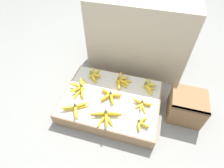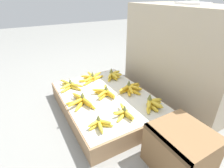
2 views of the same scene
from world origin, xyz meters
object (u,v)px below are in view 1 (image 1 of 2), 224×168
object	(u,v)px
banana_bunch_middle_midright	(142,104)
wooden_crate	(186,106)
banana_bunch_front_left	(76,108)
banana_bunch_middle_left	(80,88)
banana_bunch_middle_midleft	(110,96)
banana_bunch_back_midright	(148,86)
banana_bunch_front_midright	(141,123)
banana_bunch_back_midleft	(121,81)
banana_bunch_front_midleft	(106,116)
banana_bunch_back_left	(94,75)

from	to	relation	value
banana_bunch_middle_midright	wooden_crate	bearing A→B (deg)	15.20
banana_bunch_front_left	banana_bunch_middle_left	world-z (taller)	banana_bunch_middle_left
banana_bunch_front_left	banana_bunch_middle_midleft	size ratio (longest dim) A/B	1.06
banana_bunch_middle_left	banana_bunch_middle_midleft	distance (m)	0.33
banana_bunch_middle_left	wooden_crate	bearing A→B (deg)	4.68
banana_bunch_middle_midleft	banana_bunch_back_midright	distance (m)	0.42
banana_bunch_front_midright	banana_bunch_middle_left	bearing A→B (deg)	161.06
banana_bunch_middle_midright	banana_bunch_back_midright	world-z (taller)	banana_bunch_back_midright
banana_bunch_front_midright	banana_bunch_middle_midleft	bearing A→B (deg)	147.61
banana_bunch_front_midright	banana_bunch_middle_midright	size ratio (longest dim) A/B	0.81
banana_bunch_middle_left	banana_bunch_back_midleft	xyz separation A→B (m)	(0.38, 0.22, 0.00)
banana_bunch_front_left	banana_bunch_back_midright	xyz separation A→B (m)	(0.61, 0.46, 0.00)
banana_bunch_front_midleft	banana_bunch_back_midright	xyz separation A→B (m)	(0.32, 0.46, 0.00)
banana_bunch_middle_left	banana_bunch_middle_midright	distance (m)	0.65
banana_bunch_front_midleft	banana_bunch_middle_midright	distance (m)	0.36
banana_bunch_back_midleft	banana_bunch_front_midleft	bearing A→B (deg)	-93.31
banana_bunch_front_left	banana_bunch_back_midleft	bearing A→B (deg)	54.76
banana_bunch_front_left	banana_bunch_front_midleft	bearing A→B (deg)	-0.73
banana_bunch_middle_midleft	banana_bunch_middle_midright	distance (m)	0.32
banana_bunch_front_midleft	banana_bunch_back_left	world-z (taller)	banana_bunch_back_left
wooden_crate	banana_bunch_middle_midright	distance (m)	0.43
banana_bunch_back_left	banana_bunch_back_midleft	bearing A→B (deg)	0.20
banana_bunch_middle_midright	banana_bunch_back_midleft	xyz separation A→B (m)	(-0.26, 0.24, 0.00)
wooden_crate	banana_bunch_middle_midright	size ratio (longest dim) A/B	1.51
banana_bunch_middle_midright	banana_bunch_back_midright	distance (m)	0.25
banana_bunch_front_left	banana_bunch_middle_midleft	xyz separation A→B (m)	(0.27, 0.23, -0.00)
wooden_crate	banana_bunch_middle_left	distance (m)	1.07
banana_bunch_front_midright	banana_bunch_back_midleft	distance (m)	0.54
banana_bunch_middle_left	banana_bunch_middle_midleft	world-z (taller)	banana_bunch_middle_left
banana_bunch_middle_midleft	banana_bunch_back_midright	xyz separation A→B (m)	(0.35, 0.23, 0.00)
banana_bunch_front_midleft	banana_bunch_back_midleft	size ratio (longest dim) A/B	1.09
banana_bunch_middle_midleft	banana_bunch_middle_midright	xyz separation A→B (m)	(0.32, -0.01, -0.00)
banana_bunch_front_midleft	banana_bunch_middle_midleft	xyz separation A→B (m)	(-0.03, 0.23, -0.00)
banana_bunch_front_midleft	banana_bunch_front_midright	distance (m)	0.32
banana_bunch_front_midright	banana_bunch_middle_midright	distance (m)	0.21
banana_bunch_middle_left	banana_bunch_back_midleft	world-z (taller)	banana_bunch_back_midleft
banana_bunch_back_midleft	banana_bunch_back_midright	xyz separation A→B (m)	(0.29, 0.00, 0.00)
banana_bunch_front_midright	banana_bunch_back_left	size ratio (longest dim) A/B	0.84
banana_bunch_front_left	banana_bunch_front_midleft	world-z (taller)	banana_bunch_front_midleft
banana_bunch_front_midleft	banana_bunch_back_midright	world-z (taller)	banana_bunch_back_midright
banana_bunch_front_midright	banana_bunch_front_midleft	bearing A→B (deg)	-177.88
wooden_crate	banana_bunch_middle_midright	world-z (taller)	wooden_crate
banana_bunch_middle_left	banana_bunch_middle_midleft	xyz separation A→B (m)	(0.33, -0.01, 0.00)
banana_bunch_front_left	banana_bunch_front_midleft	distance (m)	0.30
banana_bunch_front_left	wooden_crate	bearing A→B (deg)	18.06
wooden_crate	banana_bunch_middle_midleft	distance (m)	0.74
banana_bunch_front_midright	banana_bunch_middle_left	world-z (taller)	banana_bunch_middle_left
wooden_crate	banana_bunch_middle_left	bearing A→B (deg)	-175.32
banana_bunch_front_left	banana_bunch_front_midright	size ratio (longest dim) A/B	1.47
banana_bunch_front_midright	banana_bunch_middle_midleft	xyz separation A→B (m)	(-0.35, 0.22, 0.00)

